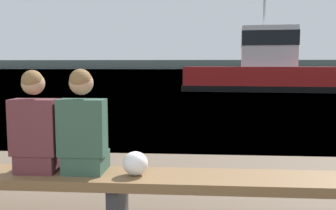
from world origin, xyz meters
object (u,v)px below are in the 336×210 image
(tugboat_red, at_px, (262,71))
(shopping_bag, at_px, (135,163))
(bench_main, at_px, (117,182))
(person_right, at_px, (83,128))
(person_left, at_px, (36,129))

(tugboat_red, bearing_deg, shopping_bag, 172.46)
(bench_main, xyz_separation_m, person_right, (-0.33, 0.01, 0.52))
(person_right, bearing_deg, person_left, 179.89)
(shopping_bag, bearing_deg, person_left, 178.00)
(bench_main, bearing_deg, person_left, 179.39)
(tugboat_red, bearing_deg, person_right, 171.04)
(person_left, relative_size, tugboat_red, 0.10)
(person_right, height_order, shopping_bag, person_right)
(person_right, xyz_separation_m, tugboat_red, (5.02, 19.51, 0.29))
(person_left, xyz_separation_m, tugboat_red, (5.48, 19.51, 0.30))
(bench_main, height_order, shopping_bag, shopping_bag)
(bench_main, distance_m, person_right, 0.61)
(person_right, height_order, tugboat_red, tugboat_red)
(person_right, distance_m, tugboat_red, 20.15)
(shopping_bag, bearing_deg, person_right, 176.27)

